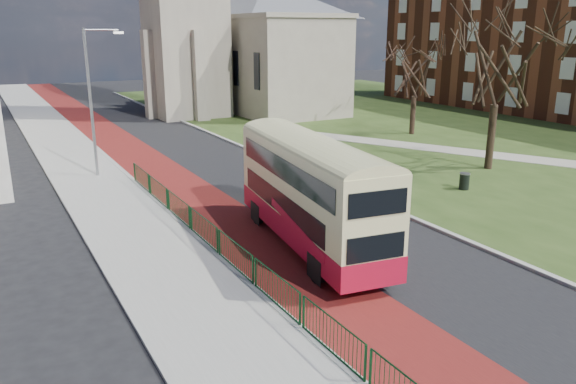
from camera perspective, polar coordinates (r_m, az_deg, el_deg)
ground at (r=19.06m, az=5.89°, el=-8.87°), size 160.00×160.00×0.00m
road_carriageway at (r=36.85m, az=-10.17°, el=3.34°), size 9.00×120.00×0.01m
bus_lane at (r=36.09m, az=-14.22°, el=2.83°), size 3.40×120.00×0.01m
pavement_west at (r=35.34m, az=-20.16°, el=2.14°), size 4.00×120.00×0.12m
kerb_west at (r=35.68m, az=-17.01°, el=2.56°), size 0.25×120.00×0.13m
kerb_east at (r=40.31m, az=-4.93°, el=4.73°), size 0.25×80.00×0.13m
grass_green at (r=51.61m, az=15.76°, el=6.66°), size 40.00×80.00×0.04m
footpath at (r=39.31m, az=21.73°, el=3.32°), size 18.84×32.82×0.03m
pedestrian_railing at (r=20.80m, az=-7.18°, el=-5.06°), size 0.07×24.00×1.12m
streetlamp at (r=32.74m, az=-19.21°, el=9.27°), size 2.13×0.18×8.00m
bus at (r=20.95m, az=2.30°, el=0.39°), size 3.63×10.05×4.11m
winter_tree_near at (r=34.76m, az=20.72°, el=13.19°), size 7.04×7.04×9.80m
winter_tree_far at (r=45.35m, az=12.85°, el=12.39°), size 6.18×6.18×7.65m
litter_bin at (r=30.46m, az=17.48°, el=1.06°), size 0.62×0.62×0.87m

